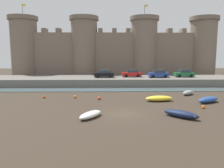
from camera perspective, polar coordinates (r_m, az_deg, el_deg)
The scene contains 17 objects.
ground_plane at distance 23.92m, azimuth 3.06°, elevation -7.72°, with size 160.00×160.00×0.00m, color #382D23.
water_channel at distance 39.66m, azimuth 1.37°, elevation -1.47°, with size 80.00×4.50×0.10m, color slate.
quay_road at distance 46.74m, azimuth 0.99°, elevation 0.84°, with size 58.55×10.00×1.60m, color #666059.
castle at distance 57.60m, azimuth 0.59°, elevation 8.70°, with size 54.01×7.46×19.03m.
rowboat_foreground_centre at distance 23.39m, azimuth 17.57°, elevation -7.43°, with size 3.48×3.34×0.75m.
rowboat_midflat_left at distance 30.71m, azimuth 12.19°, elevation -3.67°, with size 3.92×1.85×0.76m.
rowboat_near_channel_right at distance 36.70m, azimuth 19.23°, elevation -2.12°, with size 2.70×2.74×0.73m.
rowboat_midflat_right at distance 31.80m, azimuth 23.86°, elevation -3.75°, with size 3.74×2.87×0.79m.
rowboat_near_channel_left at distance 22.41m, azimuth -5.65°, elevation -7.95°, with size 2.75×3.39×0.62m.
mooring_buoy_mid_mud at distance 33.58m, azimuth -17.28°, elevation -3.25°, with size 0.38×0.38×0.38m, color #E04C1E.
mooring_buoy_near_shore at distance 32.62m, azimuth -9.66°, elevation -3.29°, with size 0.42×0.42×0.42m, color orange.
mooring_buoy_off_centre at distance 31.00m, azimuth -3.37°, elevation -3.71°, with size 0.47×0.47×0.47m, color #E04C1E.
mooring_buoy_near_channel at distance 28.19m, azimuth 22.78°, elevation -5.54°, with size 0.39×0.39×0.39m, color orange.
car_quay_centre_west at distance 49.28m, azimuth 18.34°, elevation 2.65°, with size 4.17×2.02×1.62m.
car_quay_centre_east at distance 45.94m, azimuth -2.06°, elevation 2.70°, with size 4.17×2.02×1.62m.
car_quay_east at distance 46.87m, azimuth 12.06°, elevation 2.63°, with size 4.17×2.02×1.62m.
car_quay_west at distance 47.33m, azimuth 5.18°, elevation 2.82°, with size 4.17×2.02×1.62m.
Camera 1 is at (-1.72, -23.00, 6.33)m, focal length 35.00 mm.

